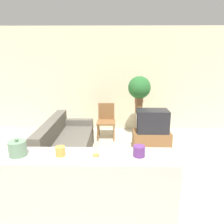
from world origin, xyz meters
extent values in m
plane|color=beige|center=(0.00, 0.00, 0.00)|extent=(14.00, 14.00, 0.00)
cube|color=beige|center=(0.00, 3.43, 1.35)|extent=(9.00, 0.06, 2.70)
cube|color=#605B51|center=(-0.31, 1.47, 0.22)|extent=(0.81, 1.81, 0.44)
cube|color=#605B51|center=(-0.61, 1.47, 0.61)|extent=(0.20, 1.81, 0.34)
cube|color=#605B51|center=(-0.31, 0.65, 0.29)|extent=(0.81, 0.16, 0.58)
cube|color=#605B51|center=(-0.31, 2.30, 0.29)|extent=(0.81, 0.16, 0.58)
cube|color=olive|center=(1.37, 1.95, 0.21)|extent=(0.78, 0.44, 0.42)
cube|color=#232328|center=(1.37, 1.95, 0.65)|extent=(0.65, 0.42, 0.47)
cube|color=black|center=(1.05, 1.95, 0.65)|extent=(0.02, 0.34, 0.36)
cube|color=olive|center=(0.38, 2.63, 0.41)|extent=(0.44, 0.44, 0.04)
cube|color=olive|center=(0.38, 2.83, 0.63)|extent=(0.40, 0.04, 0.41)
cylinder|color=olive|center=(0.19, 2.44, 0.19)|extent=(0.04, 0.04, 0.39)
cylinder|color=olive|center=(0.57, 2.44, 0.19)|extent=(0.04, 0.04, 0.39)
cylinder|color=olive|center=(0.19, 2.82, 0.19)|extent=(0.04, 0.04, 0.39)
cylinder|color=olive|center=(0.57, 2.82, 0.19)|extent=(0.04, 0.04, 0.39)
cylinder|color=olive|center=(1.17, 2.72, 0.44)|extent=(0.18, 0.18, 0.87)
cylinder|color=#8E5B3D|center=(1.17, 2.72, 0.94)|extent=(0.20, 0.20, 0.14)
sphere|color=#2D7033|center=(1.17, 2.72, 1.24)|extent=(0.53, 0.53, 0.53)
cube|color=beige|center=(0.00, -0.34, 0.48)|extent=(2.46, 0.44, 0.97)
cylinder|color=gray|center=(-0.41, -0.34, 1.04)|extent=(0.18, 0.18, 0.16)
sphere|color=gray|center=(-0.41, -0.34, 1.14)|extent=(0.04, 0.04, 0.04)
cylinder|color=gold|center=(0.03, -0.34, 1.01)|extent=(0.10, 0.10, 0.10)
cylinder|color=#B7933D|center=(0.40, -0.34, 0.98)|extent=(0.07, 0.07, 0.02)
cylinder|color=beige|center=(0.40, -0.34, 1.11)|extent=(0.02, 0.02, 0.25)
cylinder|color=#66337F|center=(0.84, -0.34, 1.02)|extent=(0.12, 0.12, 0.11)
camera|label=1|loc=(0.59, -2.41, 1.97)|focal=35.00mm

